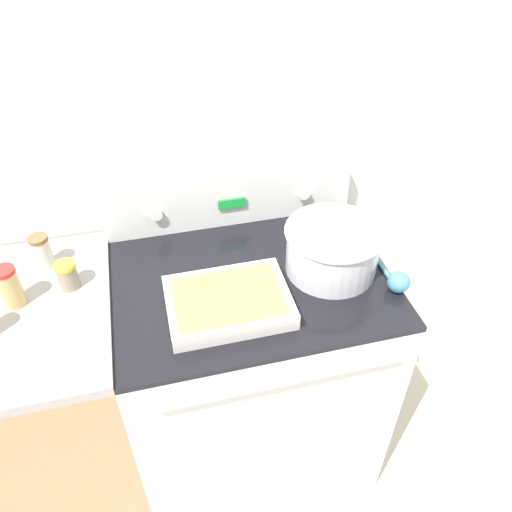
# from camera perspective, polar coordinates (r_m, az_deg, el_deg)

# --- Properties ---
(kitchen_wall) EXTENTS (8.00, 0.05, 2.50)m
(kitchen_wall) POSITION_cam_1_polar(r_m,az_deg,el_deg) (1.58, -3.77, 15.23)
(kitchen_wall) COLOR silver
(kitchen_wall) RESTS_ON ground_plane
(stove_range) EXTENTS (0.81, 0.65, 0.91)m
(stove_range) POSITION_cam_1_polar(r_m,az_deg,el_deg) (1.82, -0.50, -12.99)
(stove_range) COLOR silver
(stove_range) RESTS_ON ground_plane
(control_panel) EXTENTS (0.81, 0.07, 0.17)m
(control_panel) POSITION_cam_1_polar(r_m,az_deg,el_deg) (1.65, -2.99, 6.39)
(control_panel) COLOR silver
(control_panel) RESTS_ON stove_range
(side_counter) EXTENTS (0.53, 0.62, 0.93)m
(side_counter) POSITION_cam_1_polar(r_m,az_deg,el_deg) (1.84, -22.04, -16.03)
(side_counter) COLOR tan
(side_counter) RESTS_ON ground_plane
(mixing_bowl) EXTENTS (0.29, 0.29, 0.15)m
(mixing_bowl) POSITION_cam_1_polar(r_m,az_deg,el_deg) (1.47, 8.74, 1.00)
(mixing_bowl) COLOR silver
(mixing_bowl) RESTS_ON stove_range
(casserole_dish) EXTENTS (0.33, 0.24, 0.05)m
(casserole_dish) POSITION_cam_1_polar(r_m,az_deg,el_deg) (1.36, -3.18, -5.19)
(casserole_dish) COLOR silver
(casserole_dish) RESTS_ON stove_range
(ladle) EXTENTS (0.06, 0.28, 0.06)m
(ladle) POSITION_cam_1_polar(r_m,az_deg,el_deg) (1.48, 15.63, -2.51)
(ladle) COLOR teal
(ladle) RESTS_ON stove_range
(spice_jar_yellow_cap) EXTENTS (0.06, 0.06, 0.08)m
(spice_jar_yellow_cap) POSITION_cam_1_polar(r_m,az_deg,el_deg) (1.50, -20.74, -2.07)
(spice_jar_yellow_cap) COLOR gray
(spice_jar_yellow_cap) RESTS_ON side_counter
(spice_jar_brown_cap) EXTENTS (0.06, 0.06, 0.11)m
(spice_jar_brown_cap) POSITION_cam_1_polar(r_m,az_deg,el_deg) (1.59, -23.24, 0.44)
(spice_jar_brown_cap) COLOR beige
(spice_jar_brown_cap) RESTS_ON side_counter
(spice_jar_red_cap) EXTENTS (0.06, 0.06, 0.12)m
(spice_jar_red_cap) POSITION_cam_1_polar(r_m,az_deg,el_deg) (1.49, -26.31, -3.17)
(spice_jar_red_cap) COLOR tan
(spice_jar_red_cap) RESTS_ON side_counter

